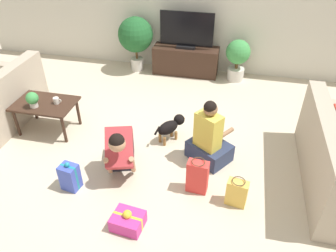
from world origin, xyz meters
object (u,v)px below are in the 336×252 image
object	(u,v)px
gift_box_a	(128,221)
gift_bag_b	(237,193)
gift_box_b	(70,177)
tv	(187,32)
dog	(171,126)
person_kneeling	(120,150)
gift_bag_a	(197,176)
tv_console	(186,61)
tabletop_plant	(32,99)
person_sitting	(209,140)
coffee_table	(45,106)
mug	(56,101)
potted_plant_back_left	(136,36)
potted_plant_back_right	(238,57)

from	to	relation	value
gift_box_a	gift_bag_b	bearing A→B (deg)	27.63
gift_box_b	tv	bearing A→B (deg)	76.86
dog	gift_bag_b	size ratio (longest dim) A/B	1.28
gift_box_a	person_kneeling	bearing A→B (deg)	113.21
gift_bag_a	person_kneeling	bearing A→B (deg)	172.35
tv_console	tabletop_plant	world-z (taller)	tabletop_plant
gift_bag_a	gift_bag_b	distance (m)	0.48
gift_box_a	tabletop_plant	size ratio (longest dim) A/B	1.58
person_sitting	gift_bag_b	distance (m)	0.82
person_sitting	coffee_table	bearing A→B (deg)	30.65
coffee_table	tv	distance (m)	2.86
coffee_table	gift_box_b	size ratio (longest dim) A/B	2.21
gift_box_b	mug	bearing A→B (deg)	122.33
potted_plant_back_left	gift_bag_a	distance (m)	3.47
potted_plant_back_left	person_kneeling	size ratio (longest dim) A/B	1.30
tv	potted_plant_back_right	distance (m)	1.04
person_kneeling	gift_box_b	world-z (taller)	person_kneeling
potted_plant_back_left	mug	world-z (taller)	potted_plant_back_left
person_kneeling	person_sitting	bearing A→B (deg)	7.07
gift_box_a	tv	bearing A→B (deg)	90.95
tv	gift_bag_b	bearing A→B (deg)	-70.00
person_sitting	gift_bag_b	bearing A→B (deg)	154.27
tv	mug	xyz separation A→B (m)	(-1.45, -2.29, -0.32)
gift_box_a	gift_bag_b	world-z (taller)	gift_bag_b
potted_plant_back_left	gift_bag_b	distance (m)	3.80
gift_bag_a	gift_bag_b	bearing A→B (deg)	-13.16
tv	gift_bag_a	bearing A→B (deg)	-77.27
person_sitting	potted_plant_back_left	bearing A→B (deg)	-20.33
person_kneeling	gift_bag_a	distance (m)	0.99
coffee_table	gift_bag_b	size ratio (longest dim) A/B	2.43
coffee_table	person_kneeling	world-z (taller)	person_kneeling
person_kneeling	tv_console	bearing A→B (deg)	67.49
tv	person_sitting	size ratio (longest dim) A/B	1.10
coffee_table	potted_plant_back_right	distance (m)	3.45
person_kneeling	dog	world-z (taller)	person_kneeling
person_sitting	gift_box_a	xyz separation A→B (m)	(-0.69, -1.27, -0.23)
tabletop_plant	tv	bearing A→B (deg)	54.96
coffee_table	person_sitting	size ratio (longest dim) A/B	0.95
dog	gift_bag_a	xyz separation A→B (m)	(0.51, -0.91, -0.01)
potted_plant_back_right	tv_console	bearing A→B (deg)	177.05
gift_box_a	potted_plant_back_right	bearing A→B (deg)	76.16
person_sitting	mug	xyz separation A→B (m)	(-2.19, 0.18, 0.20)
gift_bag_a	mug	world-z (taller)	mug
person_kneeling	gift_bag_a	world-z (taller)	person_kneeling
tv_console	potted_plant_back_left	world-z (taller)	potted_plant_back_left
tv	gift_box_b	world-z (taller)	tv
dog	tabletop_plant	bearing A→B (deg)	46.12
person_kneeling	gift_bag_a	size ratio (longest dim) A/B	1.80
mug	tabletop_plant	xyz separation A→B (m)	(-0.26, -0.15, 0.08)
person_sitting	mug	bearing A→B (deg)	29.68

